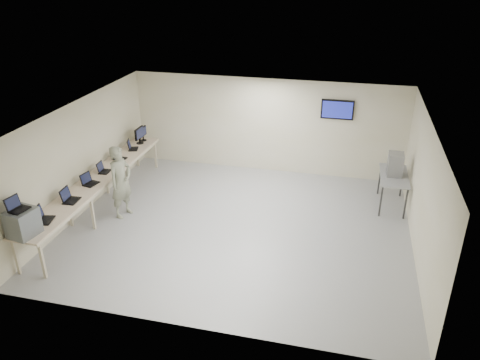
% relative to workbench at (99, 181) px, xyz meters
% --- Properties ---
extents(room, '(8.01, 7.01, 2.81)m').
position_rel_workbench_xyz_m(room, '(3.62, 0.06, 0.58)').
color(room, '#A2A2A2').
rests_on(room, ground).
extents(workbench, '(0.76, 6.00, 0.90)m').
position_rel_workbench_xyz_m(workbench, '(0.00, 0.00, 0.00)').
color(workbench, beige).
rests_on(workbench, ground).
extents(equipment_box, '(0.55, 0.60, 0.55)m').
position_rel_workbench_xyz_m(equipment_box, '(-0.06, -2.75, 0.35)').
color(equipment_box, slate).
rests_on(equipment_box, workbench).
extents(laptop_on_box, '(0.35, 0.40, 0.28)m').
position_rel_workbench_xyz_m(laptop_on_box, '(-0.12, -2.75, 0.70)').
color(laptop_on_box, black).
rests_on(laptop_on_box, equipment_box).
extents(laptop_0, '(0.40, 0.45, 0.31)m').
position_rel_workbench_xyz_m(laptop_0, '(-0.06, -2.18, 0.15)').
color(laptop_0, black).
rests_on(laptop_0, workbench).
extents(laptop_1, '(0.34, 0.41, 0.31)m').
position_rel_workbench_xyz_m(laptop_1, '(-0.02, -1.26, 0.15)').
color(laptop_1, black).
rests_on(laptop_1, workbench).
extents(laptop_2, '(0.36, 0.40, 0.28)m').
position_rel_workbench_xyz_m(laptop_2, '(-0.04, -0.37, 0.15)').
color(laptop_2, black).
rests_on(laptop_2, workbench).
extents(laptop_3, '(0.30, 0.35, 0.26)m').
position_rel_workbench_xyz_m(laptop_3, '(-0.06, 0.36, 0.14)').
color(laptop_3, black).
rests_on(laptop_3, workbench).
extents(laptop_4, '(0.31, 0.36, 0.27)m').
position_rel_workbench_xyz_m(laptop_4, '(-0.05, 1.21, 0.14)').
color(laptop_4, black).
rests_on(laptop_4, workbench).
extents(laptop_5, '(0.37, 0.40, 0.27)m').
position_rel_workbench_xyz_m(laptop_5, '(-0.04, 2.00, 0.14)').
color(laptop_5, black).
rests_on(laptop_5, workbench).
extents(monitor_near, '(0.22, 0.49, 0.48)m').
position_rel_workbench_xyz_m(monitor_near, '(-0.01, 2.49, 0.36)').
color(monitor_near, black).
rests_on(monitor_near, workbench).
extents(monitor_far, '(0.19, 0.42, 0.41)m').
position_rel_workbench_xyz_m(monitor_far, '(-0.01, 2.74, 0.32)').
color(monitor_far, black).
rests_on(monitor_far, workbench).
extents(soldier, '(0.61, 0.76, 1.83)m').
position_rel_workbench_xyz_m(soldier, '(0.67, -0.10, 0.09)').
color(soldier, slate).
rests_on(soldier, ground).
extents(side_table, '(0.68, 1.47, 0.88)m').
position_rel_workbench_xyz_m(side_table, '(7.19, 1.97, -0.02)').
color(side_table, gray).
rests_on(side_table, ground).
extents(storage_bins, '(0.37, 0.41, 0.58)m').
position_rel_workbench_xyz_m(storage_bins, '(7.17, 1.97, 0.35)').
color(storage_bins, '#969697').
rests_on(storage_bins, side_table).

